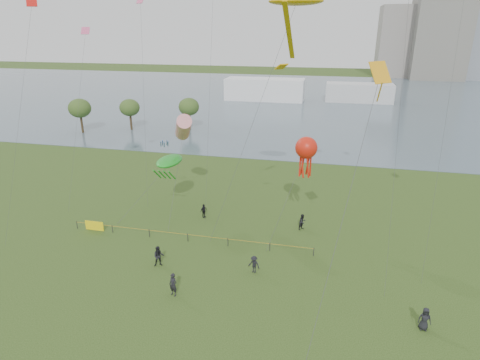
# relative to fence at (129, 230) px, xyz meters

# --- Properties ---
(ground_plane) EXTENTS (400.00, 400.00, 0.00)m
(ground_plane) POSITION_rel_fence_xyz_m (11.99, -13.09, -0.55)
(ground_plane) COLOR #243B12
(lake) EXTENTS (400.00, 120.00, 0.08)m
(lake) POSITION_rel_fence_xyz_m (11.99, 86.91, -0.53)
(lake) COLOR slate
(lake) RESTS_ON ground_plane
(building_mid) EXTENTS (20.00, 20.00, 38.00)m
(building_mid) POSITION_rel_fence_xyz_m (57.99, 148.91, 18.45)
(building_mid) COLOR slate
(building_mid) RESTS_ON ground_plane
(building_low) EXTENTS (16.00, 18.00, 28.00)m
(building_low) POSITION_rel_fence_xyz_m (43.99, 154.91, 13.45)
(building_low) COLOR gray
(building_low) RESTS_ON ground_plane
(pavilion_left) EXTENTS (22.00, 8.00, 6.00)m
(pavilion_left) POSITION_rel_fence_xyz_m (-0.01, 81.91, 2.45)
(pavilion_left) COLOR white
(pavilion_left) RESTS_ON ground_plane
(pavilion_right) EXTENTS (18.00, 7.00, 5.00)m
(pavilion_right) POSITION_rel_fence_xyz_m (25.99, 84.91, 1.95)
(pavilion_right) COLOR silver
(pavilion_right) RESTS_ON ground_plane
(trees) EXTENTS (23.80, 11.34, 6.68)m
(trees) POSITION_rel_fence_xyz_m (-19.69, 39.74, 4.11)
(trees) COLOR #352818
(trees) RESTS_ON ground_plane
(fence) EXTENTS (24.07, 0.07, 1.05)m
(fence) POSITION_rel_fence_xyz_m (0.00, 0.00, 0.00)
(fence) COLOR black
(fence) RESTS_ON ground_plane
(spectator_a) EXTENTS (1.11, 1.01, 1.86)m
(spectator_a) POSITION_rel_fence_xyz_m (5.13, -4.54, 0.37)
(spectator_a) COLOR black
(spectator_a) RESTS_ON ground_plane
(spectator_b) EXTENTS (1.10, 0.79, 1.55)m
(spectator_b) POSITION_rel_fence_xyz_m (13.34, -3.74, 0.22)
(spectator_b) COLOR black
(spectator_b) RESTS_ON ground_plane
(spectator_c) EXTENTS (0.75, 0.98, 1.55)m
(spectator_c) POSITION_rel_fence_xyz_m (6.03, 5.38, 0.22)
(spectator_c) COLOR black
(spectator_c) RESTS_ON ground_plane
(spectator_d) EXTENTS (0.85, 0.57, 1.71)m
(spectator_d) POSITION_rel_fence_xyz_m (25.94, -7.89, 0.30)
(spectator_d) COLOR black
(spectator_d) RESTS_ON ground_plane
(spectator_f) EXTENTS (0.80, 0.65, 1.89)m
(spectator_f) POSITION_rel_fence_xyz_m (7.88, -8.14, 0.39)
(spectator_f) COLOR black
(spectator_f) RESTS_ON ground_plane
(spectator_g) EXTENTS (0.99, 1.02, 1.66)m
(spectator_g) POSITION_rel_fence_xyz_m (16.70, 4.99, 0.28)
(spectator_g) COLOR black
(spectator_g) RESTS_ON ground_plane
(kite_stingray) EXTENTS (9.22, 9.90, 21.75)m
(kite_stingray) POSITION_rel_fence_xyz_m (15.11, 3.66, 20.73)
(kite_stingray) COLOR #3F3F42
(kite_windsock) EXTENTS (4.16, 9.20, 11.02)m
(kite_windsock) POSITION_rel_fence_xyz_m (3.08, 8.21, 8.61)
(kite_windsock) COLOR #3F3F42
(kite_creature) EXTENTS (5.81, 6.39, 6.44)m
(kite_creature) POSITION_rel_fence_xyz_m (2.18, 5.96, 5.42)
(kite_creature) COLOR #3F3F42
(kite_octopus) EXTENTS (3.89, 6.58, 9.67)m
(kite_octopus) POSITION_rel_fence_xyz_m (16.61, 5.28, 7.96)
(kite_octopus) COLOR #3F3F42
(kite_delta) EXTENTS (4.18, 10.51, 17.54)m
(kite_delta) POSITION_rel_fence_xyz_m (21.07, -7.56, 15.45)
(kite_delta) COLOR #3F3F42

